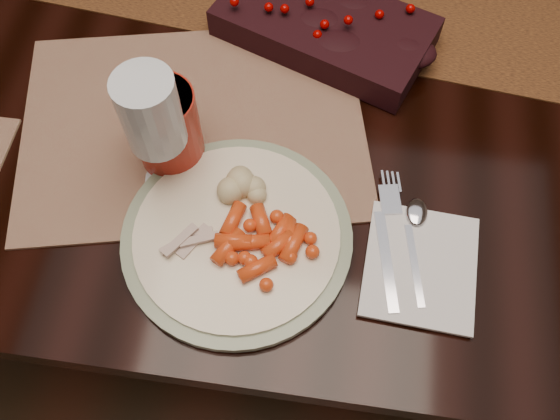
# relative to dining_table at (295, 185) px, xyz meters

# --- Properties ---
(floor) EXTENTS (5.00, 5.00, 0.00)m
(floor) POSITION_rel_dining_table_xyz_m (0.00, 0.00, -0.38)
(floor) COLOR black
(floor) RESTS_ON ground
(dining_table) EXTENTS (1.80, 1.00, 0.75)m
(dining_table) POSITION_rel_dining_table_xyz_m (0.00, 0.00, 0.00)
(dining_table) COLOR black
(dining_table) RESTS_ON floor
(centerpiece) EXTENTS (0.36, 0.27, 0.06)m
(centerpiece) POSITION_rel_dining_table_xyz_m (0.03, 0.05, 0.41)
(centerpiece) COLOR black
(centerpiece) RESTS_ON table_runner
(placemat_main) EXTENTS (0.56, 0.46, 0.00)m
(placemat_main) POSITION_rel_dining_table_xyz_m (-0.14, -0.14, 0.38)
(placemat_main) COLOR brown
(placemat_main) RESTS_ON dining_table
(dinner_plate) EXTENTS (0.30, 0.30, 0.02)m
(dinner_plate) POSITION_rel_dining_table_xyz_m (-0.04, -0.31, 0.39)
(dinner_plate) COLOR beige
(dinner_plate) RESTS_ON placemat_main
(baby_carrots) EXTENTS (0.12, 0.11, 0.02)m
(baby_carrots) POSITION_rel_dining_table_xyz_m (-0.01, -0.33, 0.40)
(baby_carrots) COLOR red
(baby_carrots) RESTS_ON dinner_plate
(mashed_potatoes) EXTENTS (0.08, 0.07, 0.04)m
(mashed_potatoes) POSITION_rel_dining_table_xyz_m (-0.05, -0.26, 0.41)
(mashed_potatoes) COLOR tan
(mashed_potatoes) RESTS_ON dinner_plate
(turkey_shreds) EXTENTS (0.09, 0.09, 0.02)m
(turkey_shreds) POSITION_rel_dining_table_xyz_m (-0.10, -0.33, 0.40)
(turkey_shreds) COLOR tan
(turkey_shreds) RESTS_ON dinner_plate
(napkin) EXTENTS (0.15, 0.17, 0.01)m
(napkin) POSITION_rel_dining_table_xyz_m (0.19, -0.32, 0.38)
(napkin) COLOR white
(napkin) RESTS_ON placemat_main
(fork) EXTENTS (0.06, 0.18, 0.00)m
(fork) POSITION_rel_dining_table_xyz_m (0.15, -0.30, 0.39)
(fork) COLOR #A9A9B9
(fork) RESTS_ON napkin
(spoon) EXTENTS (0.05, 0.14, 0.00)m
(spoon) POSITION_rel_dining_table_xyz_m (0.19, -0.30, 0.39)
(spoon) COLOR silver
(spoon) RESTS_ON napkin
(red_cup) EXTENTS (0.12, 0.12, 0.12)m
(red_cup) POSITION_rel_dining_table_xyz_m (-0.16, -0.20, 0.44)
(red_cup) COLOR #A41E11
(red_cup) RESTS_ON placemat_main
(wine_glass) EXTENTS (0.09, 0.09, 0.20)m
(wine_glass) POSITION_rel_dining_table_xyz_m (-0.15, -0.24, 0.48)
(wine_glass) COLOR silver
(wine_glass) RESTS_ON dining_table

